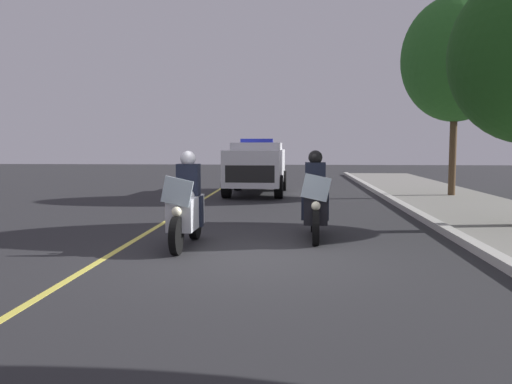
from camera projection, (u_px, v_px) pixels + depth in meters
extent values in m
plane|color=#28282B|center=(248.00, 256.00, 8.71)|extent=(80.00, 80.00, 0.00)
cube|color=#B7B5AD|center=(490.00, 255.00, 8.42)|extent=(48.00, 0.24, 0.15)
cube|color=#E0D14C|center=(112.00, 253.00, 8.88)|extent=(48.00, 0.12, 0.01)
cylinder|color=black|center=(176.00, 236.00, 8.76)|extent=(0.64, 0.13, 0.64)
cylinder|color=black|center=(195.00, 223.00, 10.25)|extent=(0.64, 0.15, 0.64)
cube|color=silver|center=(186.00, 212.00, 9.46)|extent=(1.21, 0.46, 0.56)
ellipsoid|color=silver|center=(185.00, 196.00, 9.38)|extent=(0.57, 0.33, 0.24)
cube|color=silver|center=(177.00, 192.00, 8.79)|extent=(0.07, 0.56, 0.53)
sphere|color=#F9F4CC|center=(177.00, 212.00, 8.76)|extent=(0.17, 0.17, 0.17)
sphere|color=red|center=(170.00, 195.00, 8.94)|extent=(0.09, 0.09, 0.09)
sphere|color=#1933F2|center=(188.00, 195.00, 8.91)|extent=(0.09, 0.09, 0.09)
cube|color=black|center=(188.00, 180.00, 9.63)|extent=(0.29, 0.41, 0.60)
cube|color=black|center=(199.00, 211.00, 9.61)|extent=(0.18, 0.14, 0.56)
cube|color=black|center=(177.00, 211.00, 9.64)|extent=(0.18, 0.14, 0.56)
sphere|color=silver|center=(188.00, 158.00, 9.58)|extent=(0.28, 0.28, 0.28)
cylinder|color=black|center=(316.00, 228.00, 9.58)|extent=(0.64, 0.13, 0.64)
cylinder|color=black|center=(314.00, 217.00, 11.07)|extent=(0.64, 0.15, 0.64)
cube|color=black|center=(315.00, 207.00, 10.28)|extent=(1.21, 0.46, 0.56)
ellipsoid|color=black|center=(315.00, 192.00, 10.20)|extent=(0.57, 0.33, 0.24)
cube|color=silver|center=(316.00, 188.00, 9.61)|extent=(0.07, 0.56, 0.53)
sphere|color=#F9F4CC|center=(316.00, 206.00, 9.58)|extent=(0.17, 0.17, 0.17)
sphere|color=red|center=(307.00, 191.00, 9.76)|extent=(0.09, 0.09, 0.09)
sphere|color=#1933F2|center=(325.00, 191.00, 9.73)|extent=(0.09, 0.09, 0.09)
cube|color=black|center=(315.00, 178.00, 10.45)|extent=(0.29, 0.41, 0.60)
cube|color=black|center=(325.00, 206.00, 10.43)|extent=(0.18, 0.14, 0.56)
cube|color=black|center=(305.00, 206.00, 10.46)|extent=(0.18, 0.14, 0.56)
sphere|color=black|center=(315.00, 157.00, 10.40)|extent=(0.28, 0.28, 0.28)
cube|color=silver|center=(257.00, 167.00, 19.54)|extent=(4.94, 2.00, 1.24)
cube|color=silver|center=(257.00, 148.00, 19.78)|extent=(2.44, 1.80, 0.36)
cube|color=#2633D8|center=(257.00, 141.00, 19.56)|extent=(0.30, 1.21, 0.14)
cube|color=black|center=(250.00, 174.00, 17.18)|extent=(0.15, 1.62, 0.56)
cylinder|color=black|center=(279.00, 187.00, 17.98)|extent=(0.81, 0.30, 0.80)
cylinder|color=black|center=(226.00, 186.00, 18.14)|extent=(0.81, 0.30, 0.80)
cylinder|color=black|center=(283.00, 181.00, 21.05)|extent=(0.81, 0.30, 0.80)
cylinder|color=black|center=(238.00, 180.00, 21.22)|extent=(0.81, 0.30, 0.80)
cylinder|color=#4C3823|center=(453.00, 149.00, 18.08)|extent=(0.24, 0.24, 3.17)
ellipsoid|color=#286023|center=(456.00, 59.00, 17.81)|extent=(3.63, 3.63, 4.22)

